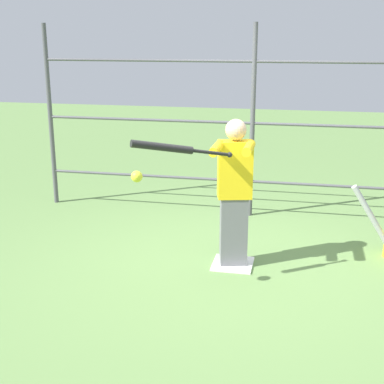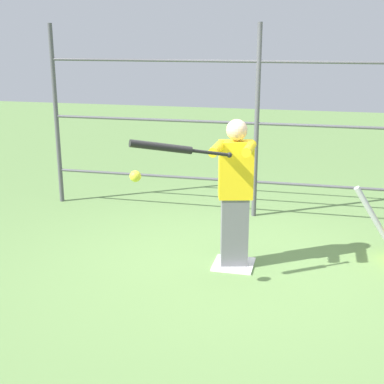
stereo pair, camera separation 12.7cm
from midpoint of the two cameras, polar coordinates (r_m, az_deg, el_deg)
ground_plane at (r=5.49m, az=5.13°, el=-7.78°), size 24.00×24.00×0.00m
home_plate at (r=5.48m, az=5.13°, el=-7.69°), size 0.40×0.40×0.02m
fence_backstop at (r=6.68m, az=7.46°, el=7.25°), size 5.46×0.06×2.39m
batter at (r=5.20m, az=5.33°, el=0.25°), size 0.37×0.56×1.48m
baseball_bat_swinging at (r=4.50m, az=-1.55°, el=4.72°), size 0.79×0.55×0.22m
softball_in_flight at (r=4.41m, az=-5.24°, el=1.69°), size 0.10×0.10×0.10m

